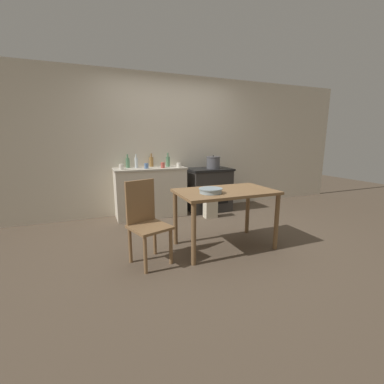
{
  "coord_description": "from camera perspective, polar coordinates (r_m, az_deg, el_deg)",
  "views": [
    {
      "loc": [
        -1.47,
        -3.18,
        1.4
      ],
      "look_at": [
        0.0,
        0.45,
        0.58
      ],
      "focal_mm": 24.0,
      "sensor_mm": 36.0,
      "label": 1
    }
  ],
  "objects": [
    {
      "name": "bottle_left",
      "position": [
        4.72,
        -14.09,
        6.37
      ],
      "size": [
        0.07,
        0.07,
        0.24
      ],
      "color": "#517F5B",
      "rests_on": "counter_cabinet"
    },
    {
      "name": "stock_pot",
      "position": [
        4.93,
        4.74,
        6.55
      ],
      "size": [
        0.26,
        0.26,
        0.25
      ],
      "color": "#4C4C51",
      "rests_on": "stove"
    },
    {
      "name": "cup_center_right",
      "position": [
        4.46,
        -15.43,
        5.41
      ],
      "size": [
        0.07,
        0.07,
        0.09
      ],
      "primitive_type": "cylinder",
      "color": "silver",
      "rests_on": "counter_cabinet"
    },
    {
      "name": "cup_right",
      "position": [
        4.62,
        -2.95,
        5.97
      ],
      "size": [
        0.08,
        0.08,
        0.08
      ],
      "primitive_type": "cylinder",
      "color": "silver",
      "rests_on": "counter_cabinet"
    },
    {
      "name": "bottle_mid_left",
      "position": [
        4.81,
        -9.02,
        6.69
      ],
      "size": [
        0.07,
        0.07,
        0.24
      ],
      "color": "olive",
      "rests_on": "counter_cabinet"
    },
    {
      "name": "chair",
      "position": [
        2.96,
        -10.2,
        -6.18
      ],
      "size": [
        0.51,
        0.51,
        0.94
      ],
      "rotation": [
        0.0,
        0.0,
        0.33
      ],
      "color": "olive",
      "rests_on": "ground_plane"
    },
    {
      "name": "counter_cabinet",
      "position": [
        4.7,
        -9.19,
        -0.04
      ],
      "size": [
        1.26,
        0.52,
        0.89
      ],
      "color": "beige",
      "rests_on": "ground_plane"
    },
    {
      "name": "bottle_center_left",
      "position": [
        4.65,
        -12.28,
        6.4
      ],
      "size": [
        0.06,
        0.06,
        0.24
      ],
      "color": "silver",
      "rests_on": "counter_cabinet"
    },
    {
      "name": "flour_sack",
      "position": [
        4.62,
        4.1,
        -3.42
      ],
      "size": [
        0.23,
        0.16,
        0.37
      ],
      "primitive_type": "cube",
      "color": "beige",
      "rests_on": "ground_plane"
    },
    {
      "name": "mixing_bowl_large",
      "position": [
        3.07,
        4.16,
        0.37
      ],
      "size": [
        0.28,
        0.28,
        0.06
      ],
      "color": "#93A8B2",
      "rests_on": "work_table"
    },
    {
      "name": "stove",
      "position": [
        5.05,
        3.78,
        0.61
      ],
      "size": [
        0.82,
        0.6,
        0.83
      ],
      "color": "#2D2B28",
      "rests_on": "ground_plane"
    },
    {
      "name": "bottle_far_left",
      "position": [
        4.78,
        -5.37,
        6.81
      ],
      "size": [
        0.07,
        0.07,
        0.25
      ],
      "color": "#517F5B",
      "rests_on": "counter_cabinet"
    },
    {
      "name": "ground_plane",
      "position": [
        3.78,
        2.62,
        -9.91
      ],
      "size": [
        14.0,
        14.0,
        0.0
      ],
      "primitive_type": "plane",
      "color": "brown"
    },
    {
      "name": "work_table",
      "position": [
        3.29,
        7.4,
        -1.35
      ],
      "size": [
        1.23,
        0.73,
        0.75
      ],
      "color": "olive",
      "rests_on": "ground_plane"
    },
    {
      "name": "wall_back",
      "position": [
        4.99,
        -4.96,
        10.37
      ],
      "size": [
        8.0,
        0.07,
        2.55
      ],
      "color": "beige",
      "rests_on": "ground_plane"
    },
    {
      "name": "cup_mid_right",
      "position": [
        4.58,
        -6.52,
        5.95
      ],
      "size": [
        0.07,
        0.07,
        0.1
      ],
      "primitive_type": "cylinder",
      "color": "#B74C42",
      "rests_on": "counter_cabinet"
    },
    {
      "name": "cup_center",
      "position": [
        4.53,
        -10.11,
        5.74
      ],
      "size": [
        0.07,
        0.07,
        0.09
      ],
      "primitive_type": "cylinder",
      "color": "#4C6B99",
      "rests_on": "counter_cabinet"
    }
  ]
}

